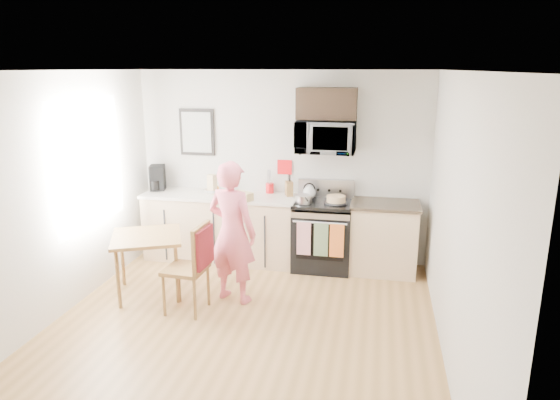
% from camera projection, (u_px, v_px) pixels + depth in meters
% --- Properties ---
extents(floor, '(4.60, 4.60, 0.00)m').
position_uv_depth(floor, '(237.00, 336.00, 5.04)').
color(floor, olive).
rests_on(floor, ground).
extents(back_wall, '(4.00, 0.04, 2.60)m').
position_uv_depth(back_wall, '(281.00, 167.00, 6.88)').
color(back_wall, beige).
rests_on(back_wall, floor).
extents(front_wall, '(4.00, 0.04, 2.60)m').
position_uv_depth(front_wall, '(104.00, 338.00, 2.52)').
color(front_wall, beige).
rests_on(front_wall, floor).
extents(left_wall, '(0.04, 4.60, 2.60)m').
position_uv_depth(left_wall, '(45.00, 202.00, 5.08)').
color(left_wall, beige).
rests_on(left_wall, floor).
extents(right_wall, '(0.04, 4.60, 2.60)m').
position_uv_depth(right_wall, '(455.00, 226.00, 4.32)').
color(right_wall, beige).
rests_on(right_wall, floor).
extents(ceiling, '(4.00, 4.60, 0.04)m').
position_uv_depth(ceiling, '(230.00, 70.00, 4.37)').
color(ceiling, silver).
rests_on(ceiling, back_wall).
extents(window, '(0.06, 1.40, 1.50)m').
position_uv_depth(window, '(90.00, 164.00, 5.77)').
color(window, white).
rests_on(window, left_wall).
extents(cabinet_left, '(2.10, 0.60, 0.90)m').
position_uv_depth(cabinet_left, '(221.00, 228.00, 6.97)').
color(cabinet_left, '#DCB68D').
rests_on(cabinet_left, floor).
extents(countertop_left, '(2.14, 0.64, 0.04)m').
position_uv_depth(countertop_left, '(220.00, 196.00, 6.85)').
color(countertop_left, '#EEE3CC').
rests_on(countertop_left, cabinet_left).
extents(cabinet_right, '(0.84, 0.60, 0.90)m').
position_uv_depth(cabinet_right, '(383.00, 239.00, 6.54)').
color(cabinet_right, '#DCB68D').
rests_on(cabinet_right, floor).
extents(countertop_right, '(0.88, 0.64, 0.04)m').
position_uv_depth(countertop_right, '(385.00, 204.00, 6.42)').
color(countertop_right, black).
rests_on(countertop_right, cabinet_right).
extents(range, '(0.76, 0.70, 1.16)m').
position_uv_depth(range, '(323.00, 236.00, 6.67)').
color(range, black).
rests_on(range, floor).
extents(microwave, '(0.76, 0.51, 0.42)m').
position_uv_depth(microwave, '(326.00, 137.00, 6.43)').
color(microwave, '#A9A9AE').
rests_on(microwave, back_wall).
extents(upper_cabinet, '(0.76, 0.35, 0.40)m').
position_uv_depth(upper_cabinet, '(327.00, 104.00, 6.37)').
color(upper_cabinet, black).
rests_on(upper_cabinet, back_wall).
extents(wall_art, '(0.50, 0.04, 0.65)m').
position_uv_depth(wall_art, '(197.00, 132.00, 6.97)').
color(wall_art, black).
rests_on(wall_art, back_wall).
extents(wall_trivet, '(0.20, 0.02, 0.20)m').
position_uv_depth(wall_trivet, '(285.00, 167.00, 6.86)').
color(wall_trivet, red).
rests_on(wall_trivet, back_wall).
extents(person, '(0.69, 0.55, 1.64)m').
position_uv_depth(person, '(232.00, 232.00, 5.64)').
color(person, '#E33E5D').
rests_on(person, floor).
extents(dining_table, '(0.89, 0.89, 0.73)m').
position_uv_depth(dining_table, '(147.00, 242.00, 5.84)').
color(dining_table, brown).
rests_on(dining_table, floor).
extents(chair, '(0.50, 0.45, 1.01)m').
position_uv_depth(chair, '(197.00, 257.00, 5.37)').
color(chair, brown).
rests_on(chair, floor).
extents(knife_block, '(0.13, 0.15, 0.20)m').
position_uv_depth(knife_block, '(289.00, 189.00, 6.75)').
color(knife_block, brown).
rests_on(knife_block, countertop_left).
extents(utensil_crock, '(0.11, 0.11, 0.33)m').
position_uv_depth(utensil_crock, '(270.00, 184.00, 6.89)').
color(utensil_crock, red).
rests_on(utensil_crock, countertop_left).
extents(fruit_bowl, '(0.27, 0.27, 0.11)m').
position_uv_depth(fruit_bowl, '(212.00, 190.00, 6.91)').
color(fruit_bowl, silver).
rests_on(fruit_bowl, countertop_left).
extents(milk_carton, '(0.13, 0.13, 0.27)m').
position_uv_depth(milk_carton, '(212.00, 184.00, 6.87)').
color(milk_carton, tan).
rests_on(milk_carton, countertop_left).
extents(coffee_maker, '(0.26, 0.32, 0.35)m').
position_uv_depth(coffee_maker, '(157.00, 178.00, 7.06)').
color(coffee_maker, black).
rests_on(coffee_maker, countertop_left).
extents(bread_bag, '(0.32, 0.25, 0.11)m').
position_uv_depth(bread_bag, '(242.00, 196.00, 6.55)').
color(bread_bag, tan).
rests_on(bread_bag, countertop_left).
extents(cake, '(0.30, 0.30, 0.10)m').
position_uv_depth(cake, '(336.00, 200.00, 6.45)').
color(cake, black).
rests_on(cake, range).
extents(kettle, '(0.18, 0.18, 0.22)m').
position_uv_depth(kettle, '(309.00, 192.00, 6.64)').
color(kettle, silver).
rests_on(kettle, range).
extents(pot, '(0.21, 0.35, 0.11)m').
position_uv_depth(pot, '(304.00, 199.00, 6.45)').
color(pot, '#A9A9AE').
rests_on(pot, range).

